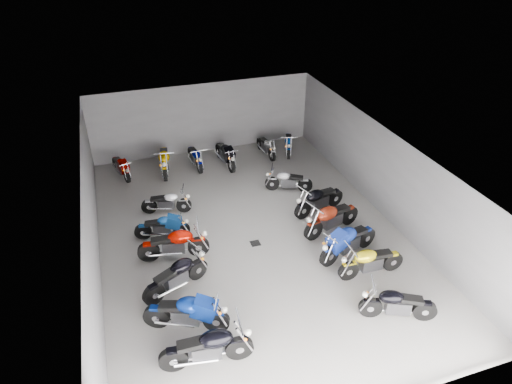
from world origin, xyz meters
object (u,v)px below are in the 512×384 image
motorcycle_left_d (174,244)px  motorcycle_back_e (266,146)px  motorcycle_right_c (348,242)px  motorcycle_back_b (164,160)px  motorcycle_left_a (208,348)px  motorcycle_back_c (195,157)px  motorcycle_right_d (331,218)px  motorcycle_left_c (177,276)px  motorcycle_left_f (167,202)px  motorcycle_right_a (397,304)px  motorcycle_back_f (288,143)px  motorcycle_right_e (319,200)px  motorcycle_back_d (225,154)px  motorcycle_back_a (121,167)px  motorcycle_right_b (371,261)px  motorcycle_left_e (163,227)px  motorcycle_right_f (288,181)px  drain_grate (255,243)px  motorcycle_left_b (187,313)px

motorcycle_left_d → motorcycle_back_e: size_ratio=1.21×
motorcycle_right_c → motorcycle_back_b: (-4.69, 7.53, -0.02)m
motorcycle_left_a → motorcycle_back_c: (1.85, 10.23, -0.09)m
motorcycle_left_d → motorcycle_right_d: size_ratio=0.98×
motorcycle_left_c → motorcycle_left_f: motorcycle_left_c is taller
motorcycle_right_a → motorcycle_back_b: (-4.68, 10.33, 0.05)m
motorcycle_back_e → motorcycle_back_f: (1.06, -0.06, 0.02)m
motorcycle_right_e → motorcycle_back_d: size_ratio=1.00×
motorcycle_right_c → motorcycle_back_a: (-6.48, 7.71, -0.12)m
motorcycle_right_a → motorcycle_right_b: bearing=15.9°
motorcycle_back_c → motorcycle_back_d: (1.29, -0.27, 0.06)m
motorcycle_left_d → motorcycle_right_d: bearing=95.4°
motorcycle_left_c → motorcycle_back_a: bearing=162.8°
motorcycle_left_e → motorcycle_back_c: (2.12, 4.73, 0.01)m
motorcycle_right_f → motorcycle_left_d: bearing=142.9°
motorcycle_right_b → motorcycle_right_c: motorcycle_right_c is taller
motorcycle_left_d → motorcycle_back_f: 8.65m
drain_grate → motorcycle_back_a: (-3.88, 6.17, 0.44)m
motorcycle_right_a → motorcycle_back_c: size_ratio=1.02×
motorcycle_back_c → motorcycle_right_f: bearing=129.4°
motorcycle_left_c → motorcycle_right_b: bearing=53.2°
motorcycle_back_e → motorcycle_right_e: bearing=87.9°
motorcycle_right_d → motorcycle_left_d: bearing=71.5°
motorcycle_left_f → motorcycle_back_a: bearing=-142.5°
motorcycle_left_d → motorcycle_back_d: bearing=158.9°
motorcycle_left_e → motorcycle_right_c: size_ratio=0.80×
motorcycle_back_b → motorcycle_right_d: bearing=135.9°
motorcycle_left_f → motorcycle_right_e: (5.31, -1.74, 0.09)m
motorcycle_back_b → motorcycle_right_f: bearing=152.6°
motorcycle_right_b → motorcycle_right_d: 2.40m
motorcycle_back_e → motorcycle_back_f: bearing=172.0°
drain_grate → motorcycle_right_d: 2.76m
motorcycle_right_a → motorcycle_back_e: (-0.04, 10.45, -0.05)m
motorcycle_right_e → motorcycle_back_b: motorcycle_back_b is taller
motorcycle_right_b → motorcycle_right_e: bearing=1.2°
motorcycle_right_b → motorcycle_back_b: 9.86m
motorcycle_left_a → motorcycle_left_f: bearing=-174.6°
motorcycle_back_d → motorcycle_back_e: (2.02, 0.33, -0.07)m
motorcycle_right_f → motorcycle_back_e: size_ratio=0.95×
motorcycle_left_c → motorcycle_right_b: size_ratio=0.96×
motorcycle_left_a → motorcycle_back_e: 11.51m
motorcycle_back_e → motorcycle_back_b: bearing=-3.5°
motorcycle_right_c → motorcycle_back_c: bearing=6.6°
motorcycle_left_a → motorcycle_right_a: motorcycle_left_a is taller
motorcycle_right_e → motorcycle_right_d: bearing=159.3°
motorcycle_right_a → motorcycle_left_e: bearing=67.2°
motorcycle_right_f → motorcycle_back_d: motorcycle_back_d is taller
drain_grate → motorcycle_right_e: motorcycle_right_e is taller
motorcycle_left_b → motorcycle_left_e: motorcycle_left_b is taller
motorcycle_right_d → motorcycle_right_b: bearing=167.6°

